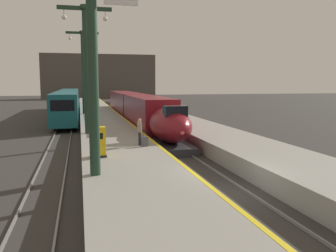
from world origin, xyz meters
name	(u,v)px	position (x,y,z in m)	size (l,w,h in m)	color
ground_plane	(232,194)	(0.00, 0.00, 0.00)	(260.00, 260.00, 0.00)	#33302D
platform_left	(103,124)	(-4.05, 24.75, 0.53)	(4.80, 110.00, 1.05)	gray
platform_right	(175,122)	(4.05, 24.75, 0.53)	(4.80, 110.00, 1.05)	gray
platform_left_safety_stripe	(124,118)	(-1.77, 24.75, 1.05)	(0.20, 107.80, 0.01)	yellow
rail_main_left	(130,124)	(-0.75, 27.50, 0.06)	(0.08, 110.00, 0.12)	slate
rail_main_right	(142,124)	(0.75, 27.50, 0.06)	(0.08, 110.00, 0.12)	slate
rail_secondary_left	(59,126)	(-8.85, 27.50, 0.06)	(0.08, 110.00, 0.12)	slate
rail_secondary_right	(72,126)	(-7.35, 27.50, 0.06)	(0.08, 110.00, 0.12)	slate
highspeed_train_main	(137,109)	(0.00, 26.37, 1.93)	(2.92, 38.14, 3.60)	maroon
regional_train_adjacent	(68,102)	(-8.10, 39.70, 2.13)	(2.85, 36.60, 3.80)	#145660
station_column_near	(94,41)	(-5.84, 0.89, 6.64)	(4.00, 0.68, 9.12)	#1E3828
station_column_mid	(86,58)	(-5.90, 13.74, 6.82)	(4.00, 0.68, 9.65)	#1E3828
station_column_far	(83,65)	(-5.90, 32.19, 7.17)	(4.00, 0.68, 10.31)	#1E3828
passenger_near_edge	(140,130)	(-2.88, 7.52, 2.04)	(0.26, 0.57, 1.69)	#23232D
rolling_suitcase	(145,141)	(-2.63, 7.10, 1.35)	(0.40, 0.22, 0.98)	#4C4C51
ticket_machine_yellow	(99,143)	(-5.55, 4.57, 1.79)	(0.76, 0.62, 1.60)	yellow
terminus_back_wall	(100,76)	(0.00, 102.00, 7.00)	(36.00, 2.00, 14.00)	#4C4742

